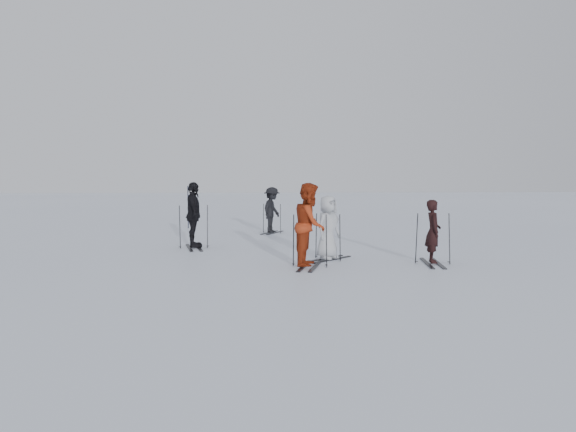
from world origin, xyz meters
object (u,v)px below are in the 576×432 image
object	(u,v)px
skier_uphill_far	(272,210)
piste_marker	(188,207)
skier_grey	(328,228)
skier_near_dark	(433,232)
skier_red	(310,226)
skier_uphill_left	(194,216)

from	to	relation	value
skier_uphill_far	piste_marker	distance (m)	4.00
skier_grey	piste_marker	distance (m)	10.18
skier_grey	skier_near_dark	bearing A→B (deg)	-65.55
skier_near_dark	skier_uphill_far	distance (m)	8.63
skier_near_dark	skier_red	xyz separation A→B (m)	(-3.05, -0.19, 0.21)
piste_marker	skier_grey	bearing A→B (deg)	-64.29
skier_grey	piste_marker	bearing A→B (deg)	70.11
skier_near_dark	skier_grey	size ratio (longest dim) A/B	0.95
skier_near_dark	skier_uphill_left	bearing A→B (deg)	69.15
skier_red	skier_uphill_far	xyz separation A→B (m)	(-0.47, 8.07, -0.12)
skier_uphill_left	piste_marker	size ratio (longest dim) A/B	1.11
skier_red	skier_uphill_far	bearing A→B (deg)	19.09
skier_uphill_left	skier_uphill_far	world-z (taller)	skier_uphill_left
skier_near_dark	piste_marker	world-z (taller)	piste_marker
skier_red	skier_grey	world-z (taller)	skier_red
skier_near_dark	skier_uphill_far	xyz separation A→B (m)	(-3.52, 7.88, 0.08)
skier_red	skier_uphill_left	distance (m)	4.80
skier_grey	skier_uphill_far	distance (m)	7.07
piste_marker	skier_near_dark	bearing A→B (deg)	-55.67
skier_grey	piste_marker	size ratio (longest dim) A/B	0.92
skier_red	skier_grey	distance (m)	1.24
skier_red	piste_marker	distance (m)	10.94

